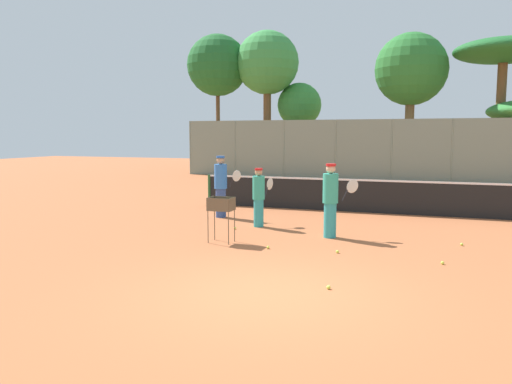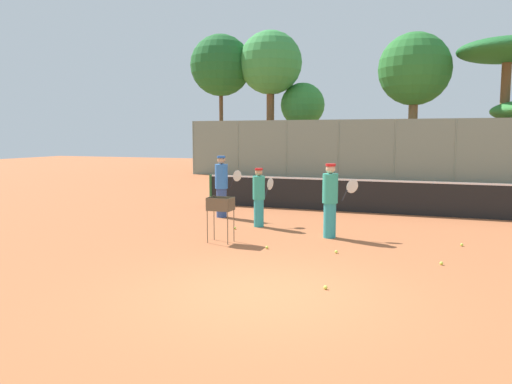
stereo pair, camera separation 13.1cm
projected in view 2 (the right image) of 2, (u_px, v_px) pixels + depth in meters
The scene contains 18 objects.
ground_plane at pixel (267, 294), 7.80m from camera, with size 80.00×80.00×0.00m, color #B26038.
tennis_net at pixel (359, 195), 15.98m from camera, with size 10.59×0.10×1.07m.
back_fence at pixel (395, 150), 27.13m from camera, with size 24.67×0.08×3.33m.
tree_0 at pixel (507, 53), 26.82m from camera, with size 5.22×5.22×7.65m.
tree_2 at pixel (271, 64), 32.59m from camera, with size 4.12×4.12×9.23m.
tree_3 at pixel (303, 107), 33.48m from camera, with size 2.95×2.95×5.95m.
tree_4 at pixel (221, 66), 33.29m from camera, with size 4.07×4.07×9.13m.
tree_5 at pixel (415, 70), 28.93m from camera, with size 4.18×4.18×8.37m.
player_white_outfit at pixel (222, 186), 14.99m from camera, with size 0.94×0.38×1.85m.
player_red_cap at pixel (259, 196), 13.45m from camera, with size 0.40×0.85×1.59m.
player_yellow_shirt at pixel (330, 200), 11.99m from camera, with size 0.85×0.56×1.79m.
ball_cart at pixel (220, 208), 11.49m from camera, with size 0.56×0.41×1.05m.
tennis_ball_0 at pixel (326, 287), 8.03m from camera, with size 0.07×0.07×0.07m, color #D1E54C.
tennis_ball_1 at pixel (441, 263), 9.54m from camera, with size 0.07×0.07×0.07m, color #D1E54C.
tennis_ball_2 at pixel (235, 228), 13.15m from camera, with size 0.07×0.07×0.07m, color #D1E54C.
tennis_ball_4 at pixel (336, 252), 10.48m from camera, with size 0.07×0.07×0.07m, color #D1E54C.
tennis_ball_5 at pixel (267, 247), 10.89m from camera, with size 0.07×0.07×0.07m, color #D1E54C.
tennis_ball_6 at pixel (462, 245), 11.15m from camera, with size 0.07×0.07×0.07m, color #D1E54C.
Camera 2 is at (2.49, -7.14, 2.48)m, focal length 35.00 mm.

